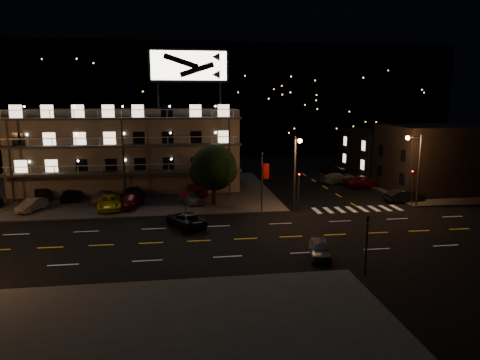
{
  "coord_description": "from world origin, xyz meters",
  "views": [
    {
      "loc": [
        -3.35,
        -34.72,
        11.83
      ],
      "look_at": [
        2.63,
        8.0,
        3.62
      ],
      "focal_mm": 32.0,
      "sensor_mm": 36.0,
      "label": 1
    }
  ],
  "objects": [
    {
      "name": "lot_car_5",
      "position": [
        -19.77,
        17.21,
        0.81
      ],
      "size": [
        2.5,
        4.23,
        1.32
      ],
      "primitive_type": "imported",
      "rotation": [
        0.0,
        0.0,
        3.44
      ],
      "color": "black",
      "rests_on": "curb_nw"
    },
    {
      "name": "streetlight_ne",
      "position": [
        22.14,
        8.3,
        4.96
      ],
      "size": [
        1.92,
        0.44,
        8.0
      ],
      "color": "#2D2D30",
      "rests_on": "ground"
    },
    {
      "name": "streetlight_nc",
      "position": [
        8.5,
        7.94,
        4.96
      ],
      "size": [
        0.44,
        1.92,
        8.0
      ],
      "color": "#2D2D30",
      "rests_on": "ground"
    },
    {
      "name": "lot_car_9",
      "position": [
        -1.58,
        16.96,
        0.89
      ],
      "size": [
        2.83,
        4.75,
        1.48
      ],
      "primitive_type": "imported",
      "rotation": [
        0.0,
        0.0,
        3.44
      ],
      "color": "#530B14",
      "rests_on": "curb_nw"
    },
    {
      "name": "ground",
      "position": [
        0.0,
        0.0,
        0.0
      ],
      "size": [
        140.0,
        140.0,
        0.0
      ],
      "primitive_type": "plane",
      "color": "black",
      "rests_on": "ground"
    },
    {
      "name": "curb_ne",
      "position": [
        30.0,
        20.0,
        0.07
      ],
      "size": [
        16.0,
        24.0,
        0.15
      ],
      "primitive_type": "cube",
      "color": "#393A37",
      "rests_on": "ground"
    },
    {
      "name": "motel",
      "position": [
        -9.94,
        23.88,
        5.34
      ],
      "size": [
        28.0,
        13.8,
        18.1
      ],
      "color": "gray",
      "rests_on": "ground"
    },
    {
      "name": "side_car_1",
      "position": [
        21.35,
        19.54,
        0.77
      ],
      "size": [
        5.58,
        2.64,
        1.54
      ],
      "primitive_type": "imported",
      "rotation": [
        0.0,
        0.0,
        1.59
      ],
      "color": "#530B14",
      "rests_on": "ground"
    },
    {
      "name": "lot_car_1",
      "position": [
        -19.11,
        11.81,
        0.8
      ],
      "size": [
        2.54,
        4.16,
        1.3
      ],
      "primitive_type": "imported",
      "rotation": [
        0.0,
        0.0,
        -0.32
      ],
      "color": "gray",
      "rests_on": "curb_nw"
    },
    {
      "name": "side_car_2",
      "position": [
        18.76,
        22.62,
        0.71
      ],
      "size": [
        5.15,
        2.66,
        1.43
      ],
      "primitive_type": "imported",
      "rotation": [
        0.0,
        0.0,
        1.71
      ],
      "color": "gray",
      "rests_on": "ground"
    },
    {
      "name": "lot_car_3",
      "position": [
        -8.92,
        12.16,
        0.87
      ],
      "size": [
        3.01,
        5.25,
        1.43
      ],
      "primitive_type": "imported",
      "rotation": [
        0.0,
        0.0,
        -0.21
      ],
      "color": "#530B14",
      "rests_on": "curb_nw"
    },
    {
      "name": "side_car_3",
      "position": [
        21.02,
        30.41,
        0.75
      ],
      "size": [
        4.69,
        2.77,
        1.5
      ],
      "primitive_type": "imported",
      "rotation": [
        0.0,
        0.0,
        1.33
      ],
      "color": "black",
      "rests_on": "ground"
    },
    {
      "name": "tree",
      "position": [
        0.22,
        12.21,
        4.13
      ],
      "size": [
        5.32,
        5.13,
        6.7
      ],
      "color": "black",
      "rests_on": "curb_nw"
    },
    {
      "name": "signal_nw",
      "position": [
        9.0,
        8.5,
        2.57
      ],
      "size": [
        0.2,
        0.27,
        4.6
      ],
      "color": "#2D2D30",
      "rests_on": "ground"
    },
    {
      "name": "hill_backdrop",
      "position": [
        -5.94,
        68.78,
        11.55
      ],
      "size": [
        120.0,
        25.0,
        24.0
      ],
      "color": "black",
      "rests_on": "ground"
    },
    {
      "name": "curb_nw",
      "position": [
        -14.0,
        20.0,
        0.07
      ],
      "size": [
        44.0,
        24.0,
        0.15
      ],
      "primitive_type": "cube",
      "color": "#393A37",
      "rests_on": "ground"
    },
    {
      "name": "lot_car_6",
      "position": [
        -16.25,
        16.41,
        0.77
      ],
      "size": [
        2.77,
        4.74,
        1.24
      ],
      "primitive_type": "imported",
      "rotation": [
        0.0,
        0.0,
        3.31
      ],
      "color": "black",
      "rests_on": "curb_nw"
    },
    {
      "name": "lot_car_8",
      "position": [
        -9.05,
        16.29,
        0.9
      ],
      "size": [
        3.32,
        4.77,
        1.51
      ],
      "primitive_type": "imported",
      "rotation": [
        0.0,
        0.0,
        3.53
      ],
      "color": "black",
      "rests_on": "curb_nw"
    },
    {
      "name": "lot_car_2",
      "position": [
        -11.12,
        11.6,
        0.88
      ],
      "size": [
        3.11,
        5.53,
        1.46
      ],
      "primitive_type": "imported",
      "rotation": [
        0.0,
        0.0,
        0.13
      ],
      "color": "gold",
      "rests_on": "curb_nw"
    },
    {
      "name": "lot_car_4",
      "position": [
        -2.3,
        12.75,
        0.83
      ],
      "size": [
        2.92,
        4.31,
        1.36
      ],
      "primitive_type": "imported",
      "rotation": [
        0.0,
        0.0,
        0.36
      ],
      "color": "gray",
      "rests_on": "curb_nw"
    },
    {
      "name": "side_bldg_back",
      "position": [
        29.99,
        28.0,
        3.5
      ],
      "size": [
        14.06,
        12.0,
        7.0
      ],
      "color": "black",
      "rests_on": "ground"
    },
    {
      "name": "side_bldg_front",
      "position": [
        29.99,
        16.0,
        4.25
      ],
      "size": [
        14.06,
        10.0,
        8.5
      ],
      "color": "black",
      "rests_on": "ground"
    },
    {
      "name": "road_car_west",
      "position": [
        -3.04,
        4.4,
        0.71
      ],
      "size": [
        4.23,
        5.6,
        1.41
      ],
      "primitive_type": "imported",
      "rotation": [
        0.0,
        0.0,
        3.56
      ],
      "color": "black",
      "rests_on": "ground"
    },
    {
      "name": "signal_sw",
      "position": [
        9.0,
        -8.5,
        2.57
      ],
      "size": [
        0.2,
        0.27,
        4.6
      ],
      "color": "#2D2D30",
      "rests_on": "ground"
    },
    {
      "name": "lot_car_7",
      "position": [
        -12.14,
        15.46,
        0.79
      ],
      "size": [
        2.98,
        4.71,
        1.27
      ],
      "primitive_type": "imported",
      "rotation": [
        0.0,
        0.0,
        2.85
      ],
      "color": "gray",
      "rests_on": "curb_nw"
    },
    {
      "name": "signal_ne",
      "position": [
        22.0,
        8.5,
        2.57
      ],
      "size": [
        0.27,
        0.2,
        4.6
      ],
      "color": "#2D2D30",
      "rests_on": "ground"
    },
    {
      "name": "stop_sign",
      "position": [
        -3.0,
        8.57,
        1.71
      ],
      "size": [
        0.91,
        0.11,
        2.61
      ],
      "color": "#2D2D30",
      "rests_on": "ground"
    },
    {
      "name": "banner_north",
      "position": [
        5.09,
        8.4,
        3.43
      ],
      "size": [
        0.83,
        0.16,
        6.4
      ],
      "color": "#2D2D30",
      "rests_on": "ground"
    },
    {
      "name": "road_car_east",
      "position": [
        6.94,
        -5.01,
        0.64
      ],
      "size": [
        2.32,
        4.02,
        1.29
      ],
      "primitive_type": "imported",
      "rotation": [
        0.0,
        0.0,
        -0.22
      ],
      "color": "gray",
      "rests_on": "ground"
    },
    {
      "name": "side_car_0",
      "position": [
        22.27,
        10.49,
        0.75
      ],
      "size": [
        4.67,
        1.99,
        1.5
      ],
      "primitive_type": "imported",
      "rotation": [
        0.0,
        0.0,
        1.66
      ],
      "color": "black",
      "rests_on": "ground"
    }
  ]
}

